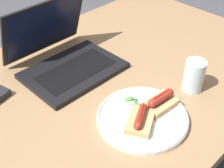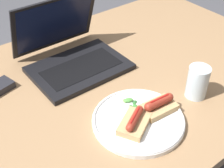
{
  "view_description": "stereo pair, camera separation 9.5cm",
  "coord_description": "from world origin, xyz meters",
  "views": [
    {
      "loc": [
        -0.65,
        -0.62,
        1.37
      ],
      "look_at": [
        -0.12,
        -0.08,
        0.78
      ],
      "focal_mm": 50.0,
      "sensor_mm": 36.0,
      "label": 1
    },
    {
      "loc": [
        -0.58,
        -0.68,
        1.37
      ],
      "look_at": [
        -0.12,
        -0.08,
        0.78
      ],
      "focal_mm": 50.0,
      "sensor_mm": 36.0,
      "label": 2
    }
  ],
  "objects": [
    {
      "name": "plate",
      "position": [
        -0.13,
        -0.22,
        0.73
      ],
      "size": [
        0.27,
        0.27,
        0.02
      ],
      "color": "white",
      "rests_on": "desk"
    },
    {
      "name": "sausage_toast_left",
      "position": [
        -0.16,
        -0.23,
        0.75
      ],
      "size": [
        0.13,
        0.11,
        0.04
      ],
      "rotation": [
        0.0,
        0.0,
        0.51
      ],
      "color": "tan",
      "rests_on": "plate"
    },
    {
      "name": "desk",
      "position": [
        0.0,
        0.0,
        0.66
      ],
      "size": [
        1.3,
        0.9,
        0.72
      ],
      "color": "#93704C",
      "rests_on": "ground_plane"
    },
    {
      "name": "laptop",
      "position": [
        -0.12,
        0.15,
        0.77
      ],
      "size": [
        0.33,
        0.31,
        0.23
      ],
      "color": "black",
      "rests_on": "desk"
    },
    {
      "name": "drinking_glass",
      "position": [
        0.1,
        -0.23,
        0.78
      ],
      "size": [
        0.07,
        0.07,
        0.11
      ],
      "color": "silver",
      "rests_on": "desk"
    },
    {
      "name": "salad_pile",
      "position": [
        -0.1,
        -0.16,
        0.74
      ],
      "size": [
        0.05,
        0.08,
        0.01
      ],
      "color": "#709E4C",
      "rests_on": "plate"
    },
    {
      "name": "sausage_toast_middle",
      "position": [
        -0.06,
        -0.22,
        0.76
      ],
      "size": [
        0.11,
        0.08,
        0.05
      ],
      "rotation": [
        0.0,
        0.0,
        6.21
      ],
      "color": "tan",
      "rests_on": "plate"
    }
  ]
}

